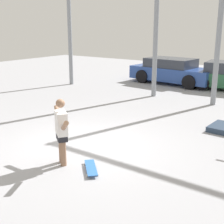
% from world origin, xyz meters
% --- Properties ---
extents(ground_plane, '(36.00, 36.00, 0.00)m').
position_xyz_m(ground_plane, '(0.00, 0.00, 0.00)').
color(ground_plane, '#9E9EA3').
extents(skateboarder, '(1.18, 0.89, 1.49)m').
position_xyz_m(skateboarder, '(0.36, -1.04, 0.81)').
color(skateboarder, '#8C664C').
rests_on(skateboarder, ground_plane).
extents(skateboard, '(0.71, 0.70, 0.08)m').
position_xyz_m(skateboard, '(1.09, -0.93, 0.06)').
color(skateboard, '#2D66B2').
rests_on(skateboard, ground_plane).
extents(canopy_support_left, '(5.05, 0.20, 6.34)m').
position_xyz_m(canopy_support_left, '(-3.72, 6.24, 3.77)').
color(canopy_support_left, gray).
rests_on(canopy_support_left, ground_plane).
extents(parked_car_blue, '(4.53, 2.19, 1.32)m').
position_xyz_m(parked_car_blue, '(-1.96, 9.46, 0.65)').
color(parked_car_blue, '#284793').
rests_on(parked_car_blue, ground_plane).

